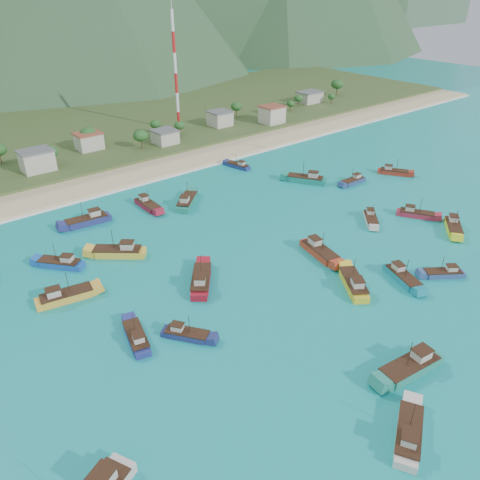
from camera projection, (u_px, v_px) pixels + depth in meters
ground at (309, 277)px, 100.40m from camera, size 600.00×600.00×0.00m
beach at (133, 174)px, 153.84m from camera, size 400.00×18.00×1.20m
land at (64, 133)px, 195.11m from camera, size 400.00×110.00×2.40m
surf_line at (148, 182)px, 147.42m from camera, size 400.00×2.50×0.08m
village at (139, 136)px, 175.04m from camera, size 218.68×25.00×6.80m
vegetation at (103, 141)px, 168.93m from camera, size 275.55×25.31×8.57m
radio_tower at (176, 73)px, 181.93m from camera, size 1.20×1.20×44.87m
boat_1 at (186, 335)px, 83.40m from camera, size 7.24×8.67×5.20m
boat_2 at (60, 264)px, 103.92m from camera, size 8.94×9.79×6.06m
boat_5 at (353, 284)px, 96.78m from camera, size 9.21×11.32×6.74m
boat_10 at (148, 205)px, 130.69m from camera, size 3.24×10.62×6.25m
boat_12 at (353, 181)px, 146.53m from camera, size 9.26×2.81×5.46m
boat_14 at (238, 166)px, 158.67m from camera, size 4.45×9.33×5.30m
boat_15 at (136, 338)px, 82.55m from camera, size 5.13×10.09×5.72m
boat_16 at (87, 221)px, 122.02m from camera, size 12.05×4.69×6.94m
boat_17 at (201, 281)px, 97.71m from camera, size 10.26×11.40×7.02m
boat_19 at (306, 179)px, 147.10m from camera, size 9.66×12.34×7.27m
boat_20 at (416, 214)px, 125.83m from camera, size 7.55×9.96×5.82m
boat_21 at (371, 219)px, 123.47m from camera, size 8.44×8.52×5.47m
boat_22 at (187, 202)px, 132.47m from camera, size 11.03×10.49×6.95m
boat_24 at (402, 277)px, 99.17m from camera, size 6.33×10.53×5.98m
boat_25 at (410, 367)px, 75.89m from camera, size 12.43×5.22×7.12m
boat_26 at (453, 227)px, 119.08m from camera, size 10.40×8.84×6.28m
boat_27 at (320, 252)px, 108.19m from camera, size 5.79×12.05×6.85m
boat_28 at (119, 252)px, 107.92m from camera, size 11.49×10.48×7.11m
boat_29 at (409, 434)px, 64.89m from camera, size 10.93×7.98×6.35m
boat_30 at (394, 172)px, 153.30m from camera, size 7.74×9.84×5.81m
boat_31 at (66, 297)px, 92.99m from camera, size 11.57×5.20×6.60m
boat_32 at (443, 274)px, 100.66m from camera, size 8.66×7.23×5.19m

